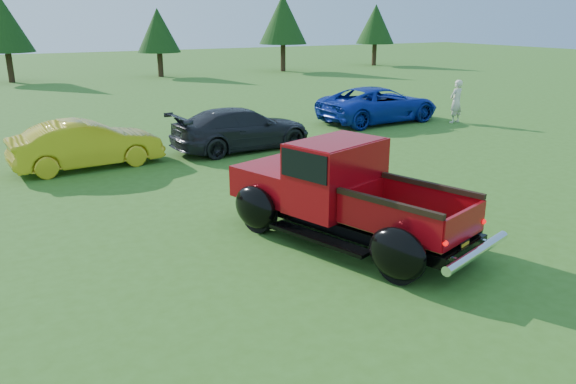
# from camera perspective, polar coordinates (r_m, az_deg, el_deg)

# --- Properties ---
(ground) EXTENTS (120.00, 120.00, 0.00)m
(ground) POSITION_cam_1_polar(r_m,az_deg,el_deg) (9.77, 3.16, -6.05)
(ground) COLOR #345F1B
(ground) RESTS_ON ground
(tree_mid_left) EXTENTS (3.20, 3.20, 5.00)m
(tree_mid_left) POSITION_cam_1_polar(r_m,az_deg,el_deg) (38.64, -26.90, 14.91)
(tree_mid_left) COLOR #332114
(tree_mid_left) RESTS_ON ground
(tree_mid_right) EXTENTS (2.82, 2.82, 4.40)m
(tree_mid_right) POSITION_cam_1_polar(r_m,az_deg,el_deg) (39.12, -13.06, 15.69)
(tree_mid_right) COLOR #332114
(tree_mid_right) RESTS_ON ground
(tree_east) EXTENTS (3.46, 3.46, 5.40)m
(tree_east) POSITION_cam_1_polar(r_m,az_deg,el_deg) (42.03, -0.52, 17.14)
(tree_east) COLOR #332114
(tree_east) RESTS_ON ground
(tree_far_east) EXTENTS (3.07, 3.07, 4.80)m
(tree_far_east) POSITION_cam_1_polar(r_m,az_deg,el_deg) (47.73, 8.89, 16.49)
(tree_far_east) COLOR #332114
(tree_far_east) RESTS_ON ground
(pickup_truck) EXTENTS (3.44, 5.15, 1.80)m
(pickup_truck) POSITION_cam_1_polar(r_m,az_deg,el_deg) (10.20, 4.82, 0.06)
(pickup_truck) COLOR black
(pickup_truck) RESTS_ON ground
(show_car_yellow) EXTENTS (3.95, 1.66, 1.27)m
(show_car_yellow) POSITION_cam_1_polar(r_m,az_deg,el_deg) (15.87, -19.77, 4.59)
(show_car_yellow) COLOR gold
(show_car_yellow) RESTS_ON ground
(show_car_grey) EXTENTS (4.47, 2.08, 1.26)m
(show_car_grey) POSITION_cam_1_polar(r_m,az_deg,el_deg) (17.12, -4.69, 6.42)
(show_car_grey) COLOR black
(show_car_grey) RESTS_ON ground
(show_car_blue) EXTENTS (4.94, 2.49, 1.34)m
(show_car_blue) POSITION_cam_1_polar(r_m,az_deg,el_deg) (21.88, 9.21, 8.77)
(show_car_blue) COLOR #0D2698
(show_car_blue) RESTS_ON ground
(spectator) EXTENTS (0.64, 0.46, 1.61)m
(spectator) POSITION_cam_1_polar(r_m,az_deg,el_deg) (22.36, 16.71, 8.81)
(spectator) COLOR beige
(spectator) RESTS_ON ground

